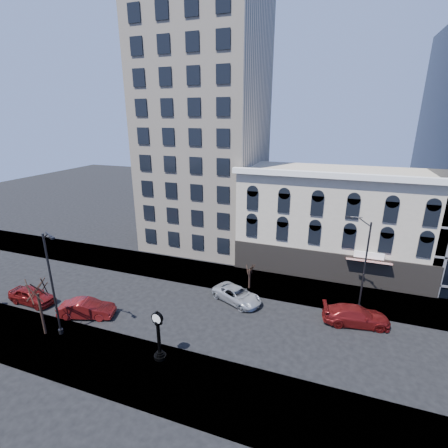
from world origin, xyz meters
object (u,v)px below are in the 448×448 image
at_px(street_clock, 159,337).
at_px(street_lamp_near, 50,258).
at_px(car_near_a, 32,295).
at_px(car_near_b, 87,309).

height_order(street_clock, street_lamp_near, street_lamp_near).
distance_m(car_near_a, car_near_b, 6.90).
height_order(street_lamp_near, car_near_a, street_lamp_near).
relative_size(car_near_a, car_near_b, 0.97).
xyz_separation_m(street_lamp_near, car_near_a, (-7.31, 3.29, -6.63)).
relative_size(street_clock, car_near_b, 0.83).
bearing_deg(car_near_a, car_near_b, -88.98).
height_order(street_lamp_near, car_near_b, street_lamp_near).
bearing_deg(street_lamp_near, car_near_a, 179.06).
bearing_deg(street_lamp_near, street_clock, 26.69).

